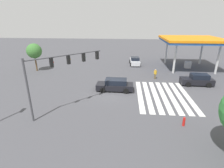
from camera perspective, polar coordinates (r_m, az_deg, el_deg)
ground_plane at (r=21.96m, az=0.00°, el=-3.22°), size 124.96×124.96×0.00m
crosswalk_markings at (r=22.38m, az=16.41°, el=-3.62°), size 9.41×6.30×0.01m
traffic_signal_mast at (r=17.23m, az=-16.60°, el=5.09°), size 5.65×5.65×5.87m
car_0 at (r=22.71m, az=1.03°, el=-0.34°), size 2.10×4.78×1.57m
car_1 at (r=27.36m, az=26.11°, el=1.22°), size 1.99×4.38×1.63m
car_2 at (r=36.10m, az=7.46°, el=7.42°), size 4.52×2.20×1.58m
gas_station_canopy at (r=35.49m, az=24.55°, el=12.77°), size 10.17×10.17×5.63m
pedestrian at (r=27.87m, az=13.95°, el=3.32°), size 0.41×0.41×1.58m
tree_corner_a at (r=33.69m, az=-24.08°, el=9.79°), size 2.57×2.57×4.86m
fire_hydrant at (r=16.85m, az=22.43°, el=-11.23°), size 0.22×0.22×0.86m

